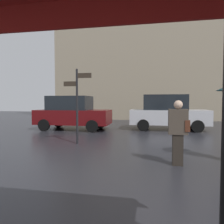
{
  "coord_description": "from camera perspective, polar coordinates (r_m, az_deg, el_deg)",
  "views": [
    {
      "loc": [
        0.01,
        -2.23,
        1.58
      ],
      "look_at": [
        -1.48,
        5.76,
        1.19
      ],
      "focal_mm": 33.52,
      "sensor_mm": 36.0,
      "label": 1
    }
  ],
  "objects": [
    {
      "name": "building_block",
      "position": [
        20.37,
        10.73,
        20.17
      ],
      "size": [
        17.67,
        2.26,
        15.4
      ],
      "primitive_type": "cube",
      "color": "gray",
      "rests_on": "ground"
    },
    {
      "name": "street_signpost",
      "position": [
        7.96,
        -9.48,
        3.66
      ],
      "size": [
        1.08,
        0.08,
        2.81
      ],
      "color": "black",
      "rests_on": "ground"
    },
    {
      "name": "pedestrian_with_bag",
      "position": [
        5.43,
        17.69,
        -4.36
      ],
      "size": [
        0.5,
        0.24,
        1.62
      ],
      "rotation": [
        0.0,
        0.0,
        5.77
      ],
      "color": "#2A241E",
      "rests_on": "ground"
    },
    {
      "name": "parked_car_right",
      "position": [
        12.31,
        14.86,
        -0.07
      ],
      "size": [
        4.3,
        1.89,
        1.99
      ],
      "rotation": [
        0.0,
        0.0,
        -0.11
      ],
      "color": "silver",
      "rests_on": "ground"
    },
    {
      "name": "parked_car_left",
      "position": [
        12.19,
        -10.7,
        -0.18
      ],
      "size": [
        4.17,
        2.01,
        1.92
      ],
      "rotation": [
        0.0,
        0.0,
        3.17
      ],
      "color": "#590C0F",
      "rests_on": "ground"
    }
  ]
}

